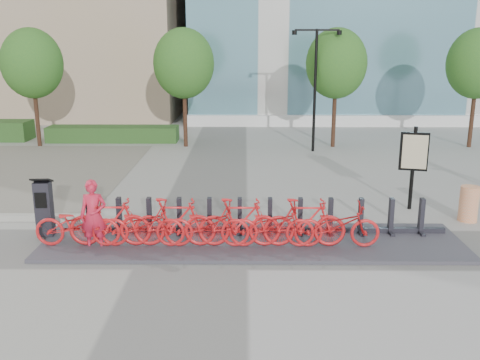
{
  "coord_description": "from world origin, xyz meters",
  "views": [
    {
      "loc": [
        1.12,
        -11.25,
        4.53
      ],
      "look_at": [
        1.0,
        1.5,
        1.2
      ],
      "focal_mm": 40.0,
      "sensor_mm": 36.0,
      "label": 1
    }
  ],
  "objects_px": {
    "kiosk": "(44,208)",
    "construction_barrel": "(469,204)",
    "bike_0": "(78,224)",
    "map_sign": "(414,155)",
    "worker_red": "(93,215)"
  },
  "relations": [
    {
      "from": "bike_0",
      "to": "construction_barrel",
      "type": "distance_m",
      "value": 9.7
    },
    {
      "from": "worker_red",
      "to": "map_sign",
      "type": "height_order",
      "value": "map_sign"
    },
    {
      "from": "construction_barrel",
      "to": "map_sign",
      "type": "relative_size",
      "value": 0.4
    },
    {
      "from": "construction_barrel",
      "to": "bike_0",
      "type": "bearing_deg",
      "value": -168.1
    },
    {
      "from": "construction_barrel",
      "to": "map_sign",
      "type": "xyz_separation_m",
      "value": [
        -1.19,
        1.02,
        1.06
      ]
    },
    {
      "from": "kiosk",
      "to": "worker_red",
      "type": "bearing_deg",
      "value": -30.55
    },
    {
      "from": "bike_0",
      "to": "construction_barrel",
      "type": "relative_size",
      "value": 2.05
    },
    {
      "from": "kiosk",
      "to": "construction_barrel",
      "type": "relative_size",
      "value": 1.54
    },
    {
      "from": "kiosk",
      "to": "bike_0",
      "type": "bearing_deg",
      "value": -36.86
    },
    {
      "from": "map_sign",
      "to": "kiosk",
      "type": "bearing_deg",
      "value": -151.19
    },
    {
      "from": "worker_red",
      "to": "construction_barrel",
      "type": "bearing_deg",
      "value": 10.38
    },
    {
      "from": "kiosk",
      "to": "map_sign",
      "type": "distance_m",
      "value": 9.6
    },
    {
      "from": "construction_barrel",
      "to": "map_sign",
      "type": "bearing_deg",
      "value": 139.38
    },
    {
      "from": "worker_red",
      "to": "kiosk",
      "type": "bearing_deg",
      "value": 150.68
    },
    {
      "from": "worker_red",
      "to": "map_sign",
      "type": "bearing_deg",
      "value": 18.9
    }
  ]
}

